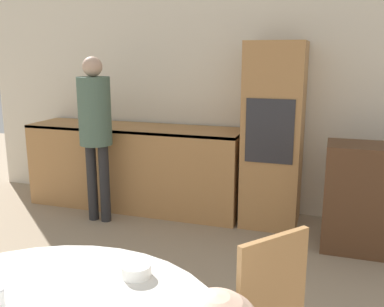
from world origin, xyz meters
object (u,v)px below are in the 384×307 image
at_px(oven_unit, 273,135).
at_px(person_standing, 95,121).
at_px(bowl_centre, 136,270).
at_px(sideboard, 379,200).

distance_m(oven_unit, person_standing, 1.77).
height_order(oven_unit, bowl_centre, oven_unit).
bearing_deg(person_standing, bowl_centre, -55.77).
xyz_separation_m(oven_unit, person_standing, (-1.69, -0.51, 0.13)).
xyz_separation_m(sideboard, bowl_centre, (-1.20, -2.27, 0.30)).
bearing_deg(sideboard, bowl_centre, -117.90).
bearing_deg(bowl_centre, oven_unit, 85.05).
distance_m(sideboard, person_standing, 2.73).
relative_size(oven_unit, person_standing, 1.09).
bearing_deg(sideboard, oven_unit, 158.25).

